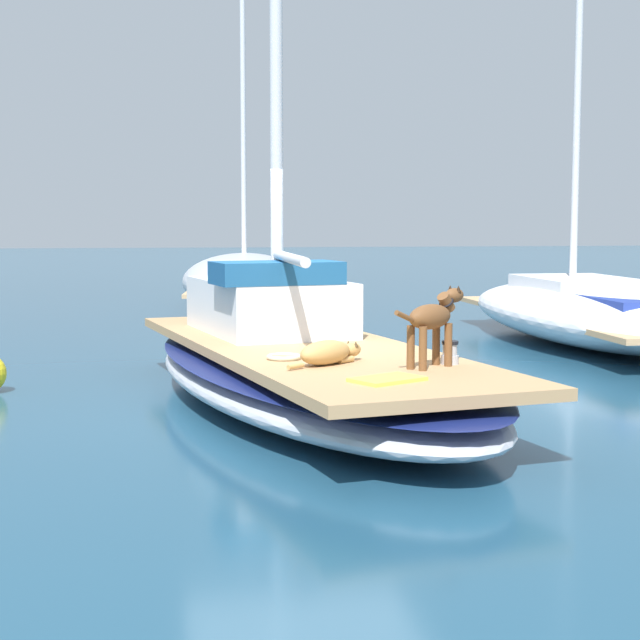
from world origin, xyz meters
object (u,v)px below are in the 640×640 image
object	(u,v)px
sailboat_main	(305,375)
coiled_rope	(284,357)
dog_brown	(433,319)
moored_boat_starboard_side	(592,311)
dog_tan	(328,353)
moored_boat_far_astern	(243,279)
deck_towel	(387,379)
deck_winch	(450,353)

from	to	relation	value
sailboat_main	coiled_rope	xyz separation A→B (m)	(-0.35, -1.09, 0.35)
dog_brown	coiled_rope	bearing A→B (deg)	150.10
dog_brown	moored_boat_starboard_side	world-z (taller)	moored_boat_starboard_side
dog_tan	coiled_rope	xyz separation A→B (m)	(-0.35, 0.39, -0.08)
moored_boat_far_astern	moored_boat_starboard_side	world-z (taller)	moored_boat_far_astern
sailboat_main	moored_boat_starboard_side	xyz separation A→B (m)	(5.25, 4.63, 0.17)
coiled_rope	dog_tan	bearing A→B (deg)	-48.37
coiled_rope	deck_towel	xyz separation A→B (m)	(0.66, -1.39, -0.01)
moored_boat_starboard_side	moored_boat_far_astern	bearing A→B (deg)	121.65
dog_tan	deck_towel	distance (m)	1.05
sailboat_main	dog_brown	size ratio (longest dim) A/B	9.57
deck_towel	dog_brown	bearing A→B (deg)	50.49
deck_towel	moored_boat_starboard_side	distance (m)	8.65
moored_boat_starboard_side	dog_brown	bearing A→B (deg)	-124.31
deck_winch	moored_boat_far_astern	world-z (taller)	moored_boat_far_astern
dog_tan	moored_boat_far_astern	bearing A→B (deg)	88.34
moored_boat_far_astern	moored_boat_starboard_side	size ratio (longest dim) A/B	0.98
dog_brown	dog_tan	distance (m)	0.98
coiled_rope	moored_boat_starboard_side	distance (m)	8.01
dog_brown	deck_winch	xyz separation A→B (m)	(0.20, 0.15, -0.32)
dog_tan	deck_winch	size ratio (longest dim) A/B	3.76
deck_winch	moored_boat_starboard_side	world-z (taller)	moored_boat_starboard_side
moored_boat_starboard_side	coiled_rope	bearing A→B (deg)	-134.43
sailboat_main	deck_towel	bearing A→B (deg)	-82.91
deck_winch	coiled_rope	xyz separation A→B (m)	(-1.42, 0.55, -0.08)
coiled_rope	moored_boat_far_astern	distance (m)	13.60
coiled_rope	moored_boat_far_astern	size ratio (longest dim) A/B	0.04
dog_brown	coiled_rope	world-z (taller)	dog_brown
sailboat_main	coiled_rope	bearing A→B (deg)	-107.93
dog_brown	coiled_rope	xyz separation A→B (m)	(-1.22, 0.70, -0.40)
dog_tan	coiled_rope	world-z (taller)	dog_tan
sailboat_main	dog_tan	world-z (taller)	dog_tan
sailboat_main	moored_boat_far_astern	distance (m)	12.50
sailboat_main	moored_boat_far_astern	bearing A→B (deg)	88.16
sailboat_main	deck_towel	world-z (taller)	deck_towel
dog_tan	dog_brown	bearing A→B (deg)	-19.59
dog_tan	deck_winch	distance (m)	1.09
coiled_rope	moored_boat_starboard_side	size ratio (longest dim) A/B	0.04
moored_boat_far_astern	sailboat_main	bearing A→B (deg)	-91.84
deck_winch	coiled_rope	bearing A→B (deg)	158.76
sailboat_main	deck_winch	bearing A→B (deg)	-56.87
dog_tan	deck_towel	size ratio (longest dim) A/B	1.41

